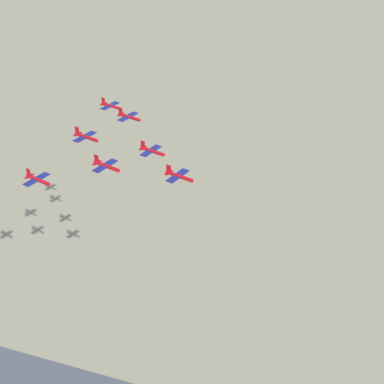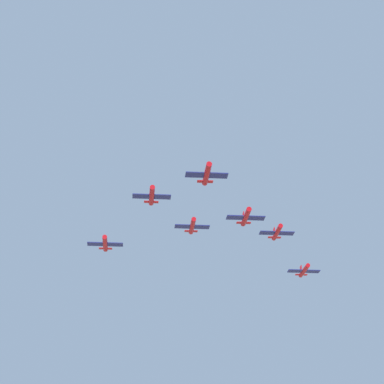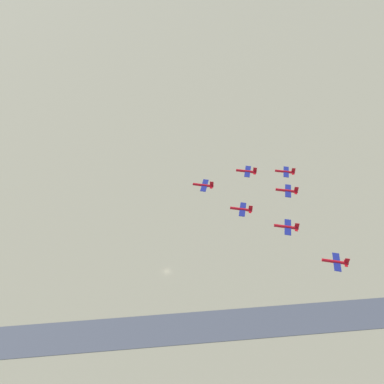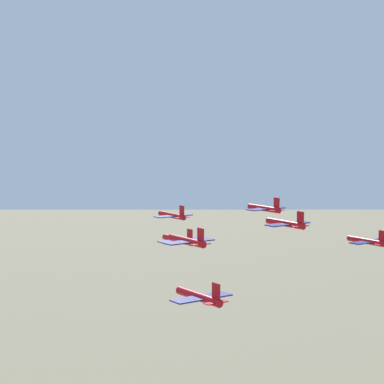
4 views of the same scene
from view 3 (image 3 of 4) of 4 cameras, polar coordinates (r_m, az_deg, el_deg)
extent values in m
plane|color=gray|center=(255.46, -3.84, -12.00)|extent=(3000.00, 3000.00, 0.00)
cube|color=#47474C|center=(231.70, 1.19, -19.87)|extent=(401.17, 317.36, 0.20)
cylinder|color=#B20C14|center=(151.26, 1.71, 1.04)|extent=(8.20, 4.08, 1.03)
cube|color=navy|center=(151.19, 1.92, 1.01)|extent=(5.00, 8.13, 0.17)
cube|color=#B20C14|center=(150.08, 3.02, 1.26)|extent=(1.44, 0.68, 2.06)
cube|color=#B20C14|center=(150.88, 3.00, 0.88)|extent=(2.07, 3.16, 0.11)
cylinder|color=#B20C14|center=(143.85, 7.50, -2.62)|extent=(8.20, 4.08, 1.03)
cube|color=navy|center=(143.85, 7.72, -2.64)|extent=(5.00, 8.13, 0.17)
cube|color=#B20C14|center=(143.00, 8.92, -2.40)|extent=(1.44, 0.68, 2.06)
cube|color=#B20C14|center=(143.85, 8.87, -2.78)|extent=(2.07, 3.16, 0.11)
cylinder|color=#B20C14|center=(156.42, 8.27, 3.14)|extent=(8.20, 4.08, 1.03)
cube|color=navy|center=(156.41, 8.47, 3.11)|extent=(5.00, 8.13, 0.17)
cube|color=#B20C14|center=(155.66, 9.58, 3.37)|extent=(1.44, 0.68, 2.06)
cube|color=#B20C14|center=(156.41, 9.53, 2.99)|extent=(2.07, 3.16, 0.11)
cylinder|color=#B20C14|center=(135.45, 14.16, -5.18)|extent=(8.20, 4.08, 1.03)
cube|color=navy|center=(135.51, 14.39, -5.20)|extent=(5.00, 8.13, 0.17)
cube|color=#B20C14|center=(134.99, 15.70, -4.95)|extent=(1.44, 0.68, 2.06)
cube|color=#B20C14|center=(135.86, 15.61, -5.34)|extent=(2.07, 3.16, 0.11)
cylinder|color=#B20C14|center=(149.43, 14.22, 0.20)|extent=(8.20, 4.08, 1.03)
cube|color=navy|center=(149.48, 14.43, 0.17)|extent=(5.00, 8.13, 0.17)
cube|color=#B20C14|center=(149.02, 15.61, 0.42)|extent=(1.44, 0.68, 2.06)
cube|color=#B20C14|center=(149.80, 15.53, 0.03)|extent=(2.07, 3.16, 0.11)
cylinder|color=#B20C14|center=(167.69, 13.96, 3.02)|extent=(8.20, 4.08, 1.03)
cube|color=navy|center=(167.74, 14.15, 2.99)|extent=(5.00, 8.13, 0.17)
cube|color=#B20C14|center=(167.29, 15.20, 3.22)|extent=(1.44, 0.68, 2.06)
cube|color=#B20C14|center=(168.02, 15.13, 2.87)|extent=(2.07, 3.16, 0.11)
cylinder|color=#B20C14|center=(134.08, 20.96, -9.89)|extent=(8.20, 4.08, 1.03)
cube|color=navy|center=(134.21, 21.19, -9.91)|extent=(5.00, 8.13, 0.17)
cube|color=#B20C14|center=(134.00, 22.54, -9.65)|extent=(1.44, 0.68, 2.06)
cube|color=#B20C14|center=(134.92, 22.41, -10.01)|extent=(2.07, 3.16, 0.11)
camera|label=1|loc=(233.71, -13.34, 33.02)|focal=50.00mm
camera|label=2|loc=(245.20, -27.95, -4.43)|focal=70.00mm
camera|label=4|loc=(131.91, 61.13, -20.95)|focal=70.00mm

